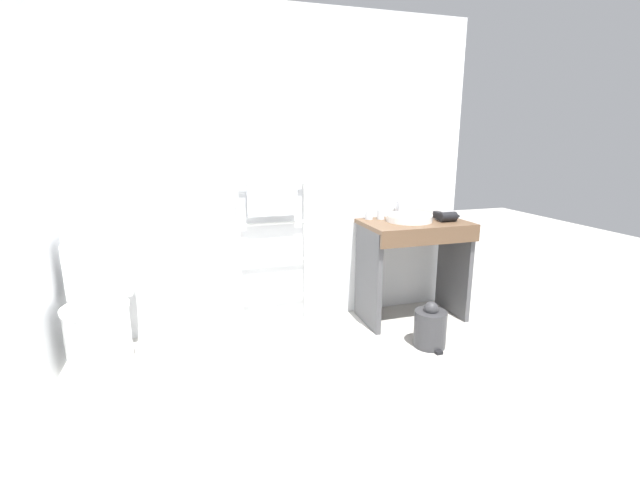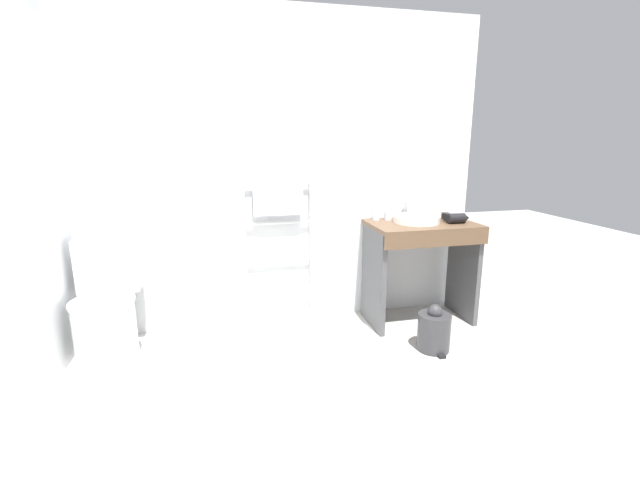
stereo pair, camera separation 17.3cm
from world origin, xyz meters
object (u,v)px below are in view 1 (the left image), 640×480
Objects in this scene: sink_basin at (409,218)px; hair_dryer at (448,216)px; toilet at (99,318)px; cup_near_edge at (381,214)px; trash_bin at (430,327)px; cup_near_wall at (369,214)px; towel_radiator at (273,219)px.

sink_basin is 0.31m from hair_dryer.
sink_basin is (2.34, 0.10, 0.54)m from toilet.
toilet is 2.24m from cup_near_edge.
hair_dryer reaches higher than trash_bin.
trash_bin is (0.20, -0.71, -0.74)m from cup_near_wall.
toilet is at bearing -172.33° from cup_near_wall.
cup_near_edge is (-0.18, 0.15, 0.01)m from sink_basin.
towel_radiator reaches higher than hair_dryer.
hair_dryer is at bearing 0.14° from toilet.
toilet is 2.31m from trash_bin.
towel_radiator is at bearing 176.56° from cup_near_edge.
hair_dryer reaches higher than sink_basin.
cup_near_edge is (0.10, -0.02, -0.00)m from cup_near_wall.
trash_bin is (0.10, -0.68, -0.74)m from cup_near_edge.
trash_bin is at bearing -81.28° from cup_near_edge.
toilet is 1.40m from towel_radiator.
towel_radiator is 3.25× the size of sink_basin.
cup_near_edge is at bearing 139.93° from sink_basin.
hair_dryer is 0.93m from trash_bin.
hair_dryer is (0.30, -0.09, 0.01)m from sink_basin.
cup_near_edge reaches higher than sink_basin.
cup_near_wall reaches higher than cup_near_edge.
hair_dryer is at bearing -25.15° from cup_near_wall.
sink_basin is at bearing 162.78° from hair_dryer.
towel_radiator is at bearing 169.17° from sink_basin.
hair_dryer is (2.64, 0.01, 0.55)m from toilet.
cup_near_edge is at bearing 98.72° from trash_bin.
hair_dryer reaches higher than toilet.
towel_radiator is at bearing 167.76° from hair_dryer.
cup_near_wall reaches higher than sink_basin.
toilet is 2.24× the size of sink_basin.
sink_basin is 1.98× the size of hair_dryer.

